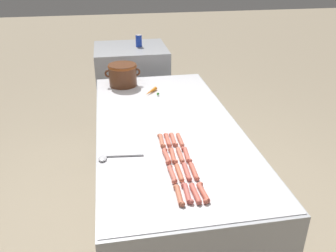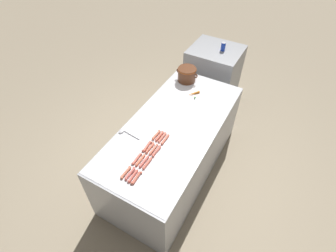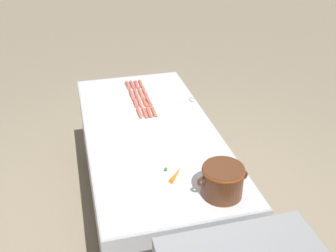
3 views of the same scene
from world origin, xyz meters
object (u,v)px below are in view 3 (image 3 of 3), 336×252
hot_dog_4 (136,85)px  hot_dog_13 (131,94)px  carrot (176,174)px  hot_dog_0 (141,84)px  hot_dog_11 (145,113)px  hot_dog_1 (145,92)px  hot_dog_2 (149,101)px  hot_dog_5 (140,93)px  hot_dog_12 (128,85)px  hot_dog_7 (149,112)px  hot_dog_8 (132,85)px  serving_spoon (187,100)px  hot_dog_9 (136,94)px  hot_dog_10 (140,102)px  hot_dog_15 (139,113)px  hot_dog_6 (145,102)px  hot_dog_3 (154,112)px  hot_dog_14 (135,103)px  bean_pot (223,179)px

hot_dog_4 → hot_dog_13: bearing=66.5°
carrot → hot_dog_0: bearing=-92.0°
hot_dog_11 → hot_dog_1: bearing=-101.6°
hot_dog_2 → hot_dog_5: (0.04, -0.18, 0.00)m
hot_dog_0 → hot_dog_12: (0.12, 0.00, 0.00)m
hot_dog_7 → hot_dog_8: same height
hot_dog_8 → serving_spoon: 0.59m
hot_dog_9 → hot_dog_7: bearing=95.8°
hot_dog_10 → hot_dog_2: bearing=179.0°
hot_dog_5 → hot_dog_7: 0.37m
hot_dog_11 → hot_dog_7: bearing=178.0°
hot_dog_15 → hot_dog_6: bearing=-114.2°
hot_dog_11 → hot_dog_13: same height
hot_dog_13 → hot_dog_5: bearing=179.7°
hot_dog_12 → carrot: carrot is taller
hot_dog_1 → hot_dog_3: size_ratio=1.00×
hot_dog_13 → hot_dog_14: 0.18m
hot_dog_10 → hot_dog_15: same height
hot_dog_2 → bean_pot: bean_pot is taller
hot_dog_11 → hot_dog_13: (0.04, -0.37, 0.00)m
hot_dog_8 → carrot: size_ratio=1.07×
hot_dog_9 → hot_dog_1: bearing=-174.6°
hot_dog_10 → hot_dog_7: bearing=102.0°
hot_dog_11 → bean_pot: bean_pot is taller
hot_dog_4 → bean_pot: 1.67m
hot_dog_0 → hot_dog_2: (0.00, 0.38, 0.00)m
hot_dog_0 → hot_dog_13: same height
hot_dog_1 → hot_dog_0: bearing=-90.1°
hot_dog_6 → hot_dog_13: bearing=-65.3°
hot_dog_1 → hot_dog_6: 0.19m
hot_dog_4 → bean_pot: bean_pot is taller
hot_dog_8 → hot_dog_11: (-0.00, 0.57, 0.00)m
hot_dog_1 → hot_dog_15: 0.39m
hot_dog_9 → hot_dog_13: size_ratio=1.00×
hot_dog_3 → bean_pot: (-0.17, 1.10, 0.09)m
hot_dog_3 → hot_dog_10: (0.08, -0.19, 0.00)m
hot_dog_5 → bean_pot: (-0.21, 1.47, 0.09)m
hot_dog_14 → hot_dog_12: bearing=-89.7°
hot_dog_13 → carrot: carrot is taller
hot_dog_9 → hot_dog_13: bearing=-2.2°
hot_dog_5 → hot_dog_13: size_ratio=1.00×
hot_dog_11 → hot_dog_13: 0.38m
hot_dog_6 → hot_dog_10: bearing=-0.4°
hot_dog_11 → carrot: carrot is taller
hot_dog_0 → hot_dog_3: size_ratio=1.00×
hot_dog_14 → hot_dog_15: (-0.00, 0.18, 0.00)m
hot_dog_13 → carrot: 1.23m
hot_dog_8 → hot_dog_12: size_ratio=1.00×
hot_dog_3 → hot_dog_11: (0.08, 0.00, 0.00)m
hot_dog_2 → hot_dog_5: same height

